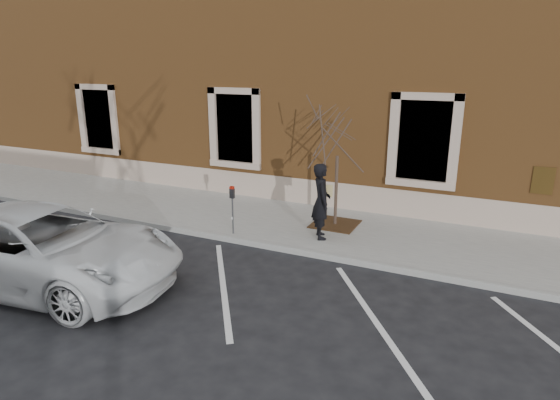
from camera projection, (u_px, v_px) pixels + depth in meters
The scene contains 10 objects.
ground at pixel (270, 248), 11.70m from camera, with size 120.00×120.00×0.00m, color #28282B.
sidewalk_near at pixel (297, 224), 13.20m from camera, with size 40.00×3.50×0.15m, color #B4B2A9.
curb_near at pixel (269, 246), 11.64m from camera, with size 40.00×0.12×0.15m, color #9E9E99.
parking_stripes at pixel (223, 284), 9.79m from camera, with size 28.00×4.40×0.01m, color silver, non-canonical shape.
building_civic at pixel (362, 76), 17.29m from camera, with size 40.00×8.62×8.00m.
man at pixel (321, 201), 11.75m from camera, with size 0.71×0.46×1.93m, color black.
parking_meter at pixel (232, 201), 12.04m from camera, with size 0.12×0.09×1.28m.
tree_grate at pixel (335, 224), 12.96m from camera, with size 1.21×1.21×0.03m, color #462B16.
sapling at pixel (338, 136), 12.27m from camera, with size 2.11×2.11×3.51m.
white_truck at pixel (42, 248), 9.61m from camera, with size 2.69×5.84×1.62m, color white.
Camera 1 is at (4.89, -9.73, 4.46)m, focal length 30.00 mm.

